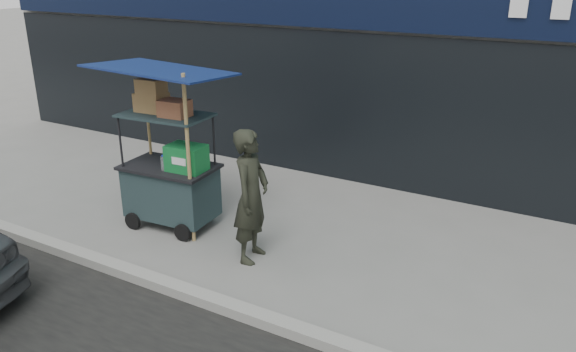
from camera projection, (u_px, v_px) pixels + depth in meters
The scene contains 4 objects.
ground at pixel (212, 293), 6.14m from camera, with size 80.00×80.00×0.00m, color slate.
curb at pixel (200, 297), 5.95m from camera, with size 80.00×0.18×0.12m, color gray.
vendor_cart at pixel (171, 172), 7.48m from camera, with size 1.73×1.28×2.23m.
vendor_man at pixel (251, 196), 6.60m from camera, with size 0.60×0.39×1.63m, color black.
Camera 1 is at (3.35, -4.17, 3.37)m, focal length 35.00 mm.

